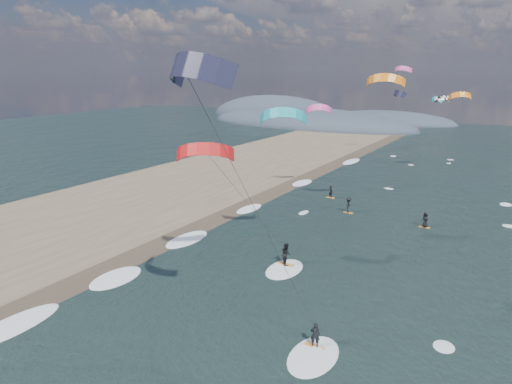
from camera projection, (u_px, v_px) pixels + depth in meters
The scene contains 9 objects.
ground at pixel (152, 369), 23.33m from camera, with size 260.00×260.00×0.00m, color black.
sand_strip at pixel (58, 228), 43.90m from camera, with size 26.00×240.00×0.00m, color brown.
wet_sand_strip at pixel (139, 255), 37.65m from camera, with size 3.00×240.00×0.00m, color #382D23.
coastal_hills at pixel (304, 121), 133.79m from camera, with size 80.00×41.00×15.00m.
kitesurfer_near_a at pixel (217, 143), 19.40m from camera, with size 7.65×8.65×16.86m.
kitesurfer_near_b at pixel (231, 186), 31.44m from camera, with size 7.30×9.20×11.63m.
far_kitesurfers at pixel (366, 207), 48.01m from camera, with size 13.54×5.29×1.81m.
bg_kite_field at pixel (400, 92), 60.25m from camera, with size 16.52×71.96×7.35m.
shoreline_surf at pixel (186, 240), 40.86m from camera, with size 2.40×79.40×0.11m.
Camera 1 is at (15.45, -13.52, 15.75)m, focal length 30.00 mm.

